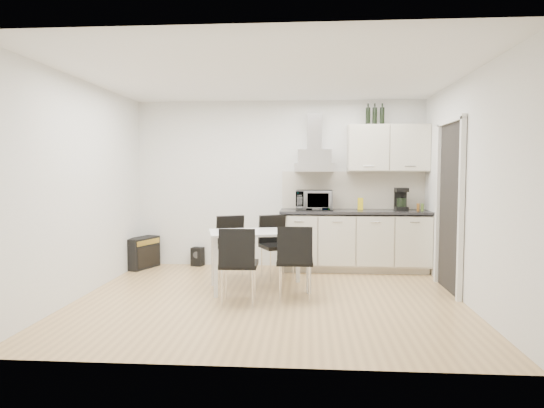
# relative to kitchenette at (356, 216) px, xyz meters

# --- Properties ---
(ground) EXTENTS (4.50, 4.50, 0.00)m
(ground) POSITION_rel_kitchenette_xyz_m (-1.18, -1.73, -0.83)
(ground) COLOR tan
(ground) RESTS_ON ground
(wall_back) EXTENTS (4.50, 0.10, 2.60)m
(wall_back) POSITION_rel_kitchenette_xyz_m (-1.18, 0.27, 0.47)
(wall_back) COLOR silver
(wall_back) RESTS_ON ground
(wall_front) EXTENTS (4.50, 0.10, 2.60)m
(wall_front) POSITION_rel_kitchenette_xyz_m (-1.18, -3.73, 0.47)
(wall_front) COLOR silver
(wall_front) RESTS_ON ground
(wall_left) EXTENTS (0.10, 4.00, 2.60)m
(wall_left) POSITION_rel_kitchenette_xyz_m (-3.43, -1.73, 0.47)
(wall_left) COLOR silver
(wall_left) RESTS_ON ground
(wall_right) EXTENTS (0.10, 4.00, 2.60)m
(wall_right) POSITION_rel_kitchenette_xyz_m (1.07, -1.73, 0.47)
(wall_right) COLOR silver
(wall_right) RESTS_ON ground
(ceiling) EXTENTS (4.50, 4.50, 0.00)m
(ceiling) POSITION_rel_kitchenette_xyz_m (-1.18, -1.73, 1.77)
(ceiling) COLOR white
(ceiling) RESTS_ON wall_back
(doorway) EXTENTS (0.08, 1.04, 2.10)m
(doorway) POSITION_rel_kitchenette_xyz_m (1.03, -1.18, 0.22)
(doorway) COLOR white
(doorway) RESTS_ON ground
(kitchenette) EXTENTS (2.22, 0.64, 2.52)m
(kitchenette) POSITION_rel_kitchenette_xyz_m (0.00, 0.00, 0.00)
(kitchenette) COLOR beige
(kitchenette) RESTS_ON ground
(dining_table) EXTENTS (1.37, 0.98, 0.75)m
(dining_table) POSITION_rel_kitchenette_xyz_m (-1.34, -1.29, -0.18)
(dining_table) COLOR white
(dining_table) RESTS_ON ground
(chair_far_left) EXTENTS (0.62, 0.64, 0.88)m
(chair_far_left) POSITION_rel_kitchenette_xyz_m (-1.74, -0.77, -0.39)
(chair_far_left) COLOR black
(chair_far_left) RESTS_ON ground
(chair_far_right) EXTENTS (0.62, 0.64, 0.88)m
(chair_far_right) POSITION_rel_kitchenette_xyz_m (-1.16, -0.62, -0.39)
(chair_far_right) COLOR black
(chair_far_right) RESTS_ON ground
(chair_near_left) EXTENTS (0.45, 0.51, 0.88)m
(chair_near_left) POSITION_rel_kitchenette_xyz_m (-1.51, -1.95, -0.39)
(chair_near_left) COLOR black
(chair_near_left) RESTS_ON ground
(chair_near_right) EXTENTS (0.44, 0.50, 0.88)m
(chair_near_right) POSITION_rel_kitchenette_xyz_m (-0.88, -1.71, -0.39)
(chair_near_right) COLOR black
(chair_near_right) RESTS_ON ground
(guitar_amp) EXTENTS (0.44, 0.62, 0.48)m
(guitar_amp) POSITION_rel_kitchenette_xyz_m (-3.29, -0.08, -0.59)
(guitar_amp) COLOR black
(guitar_amp) RESTS_ON ground
(floor_speaker) EXTENTS (0.21, 0.19, 0.29)m
(floor_speaker) POSITION_rel_kitchenette_xyz_m (-2.48, 0.17, -0.68)
(floor_speaker) COLOR black
(floor_speaker) RESTS_ON ground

